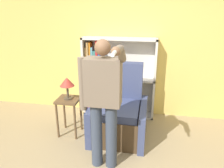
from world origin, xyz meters
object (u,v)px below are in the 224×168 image
at_px(side_table, 69,107).
at_px(armchair, 119,115).
at_px(table_lamp, 67,83).
at_px(person_standing, 103,99).
at_px(bookcase, 110,79).

bearing_deg(side_table, armchair, 7.51).
relative_size(side_table, table_lamp, 1.77).
height_order(person_standing, side_table, person_standing).
distance_m(bookcase, side_table, 1.05).
bearing_deg(side_table, bookcase, 58.73).
bearing_deg(armchair, table_lamp, -172.49).
bearing_deg(side_table, person_standing, -42.59).
bearing_deg(person_standing, armchair, 83.43).
relative_size(armchair, side_table, 1.85).
height_order(bookcase, armchair, bookcase).
bearing_deg(table_lamp, armchair, 7.51).
bearing_deg(bookcase, side_table, -121.27).
distance_m(armchair, table_lamp, 1.01).
bearing_deg(side_table, table_lamp, -26.57).
bearing_deg(person_standing, side_table, 137.41).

